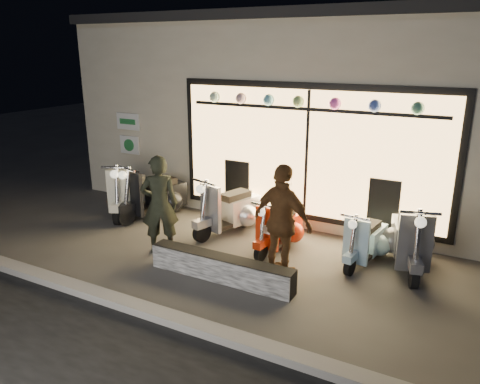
% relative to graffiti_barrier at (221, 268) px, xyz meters
% --- Properties ---
extents(ground, '(40.00, 40.00, 0.00)m').
position_rel_graffiti_barrier_xyz_m(ground, '(-0.41, 0.65, -0.20)').
color(ground, '#383533').
rests_on(ground, ground).
extents(kerb, '(40.00, 0.25, 0.12)m').
position_rel_graffiti_barrier_xyz_m(kerb, '(-0.41, -1.35, -0.14)').
color(kerb, slate).
rests_on(kerb, ground).
extents(shop_building, '(10.20, 6.23, 4.20)m').
position_rel_graffiti_barrier_xyz_m(shop_building, '(-0.40, 5.63, 1.90)').
color(shop_building, beige).
rests_on(shop_building, ground).
extents(graffiti_barrier, '(2.42, 0.28, 0.40)m').
position_rel_graffiti_barrier_xyz_m(graffiti_barrier, '(0.00, 0.00, 0.00)').
color(graffiti_barrier, black).
rests_on(graffiti_barrier, ground).
extents(scooter_silver, '(0.80, 1.56, 1.12)m').
position_rel_graffiti_barrier_xyz_m(scooter_silver, '(-0.84, 1.90, 0.25)').
color(scooter_silver, black).
rests_on(scooter_silver, ground).
extents(scooter_red, '(0.51, 1.34, 0.95)m').
position_rel_graffiti_barrier_xyz_m(scooter_red, '(0.32, 1.60, 0.18)').
color(scooter_red, black).
rests_on(scooter_red, ground).
extents(scooter_black, '(0.84, 1.60, 1.15)m').
position_rel_graffiti_barrier_xyz_m(scooter_black, '(-2.65, 1.91, 0.26)').
color(scooter_black, black).
rests_on(scooter_black, ground).
extents(scooter_cream, '(0.96, 1.58, 1.16)m').
position_rel_graffiti_barrier_xyz_m(scooter_cream, '(-3.44, 1.83, 0.26)').
color(scooter_cream, black).
rests_on(scooter_cream, ground).
extents(scooter_blue, '(0.53, 1.32, 0.94)m').
position_rel_graffiti_barrier_xyz_m(scooter_blue, '(1.82, 1.78, 0.18)').
color(scooter_blue, black).
rests_on(scooter_blue, ground).
extents(scooter_grey, '(0.80, 1.61, 1.15)m').
position_rel_graffiti_barrier_xyz_m(scooter_grey, '(2.46, 1.95, 0.26)').
color(scooter_grey, black).
rests_on(scooter_grey, ground).
extents(man, '(0.77, 0.72, 1.76)m').
position_rel_graffiti_barrier_xyz_m(man, '(-1.48, 0.42, 0.68)').
color(man, black).
rests_on(man, ground).
extents(woman, '(1.14, 0.70, 1.82)m').
position_rel_graffiti_barrier_xyz_m(woman, '(0.76, 0.59, 0.71)').
color(woman, brown).
rests_on(woman, ground).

